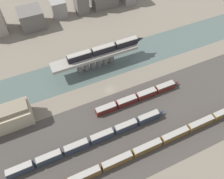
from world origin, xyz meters
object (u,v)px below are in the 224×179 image
Objects in this scene: train_on_bridge at (107,48)px; train_yard_mid at (92,140)px; train_yard_near at (135,153)px; train_yard_far at (139,97)px.

train_yard_mid is (-24.90, -41.45, -8.27)m from train_on_bridge.
train_yard_far is at bearing 58.02° from train_yard_near.
train_yard_far is (15.05, 24.11, -0.17)m from train_yard_near.
train_yard_far is at bearing -82.22° from train_on_bridge.
train_on_bridge is 49.06m from train_yard_mid.
train_yard_near is at bearing -101.64° from train_on_bridge.
train_yard_near reaches higher than train_yard_far.
train_on_bridge is 0.39× the size of train_yard_near.
train_on_bridge reaches higher than train_yard_near.
train_yard_far is (28.92, 12.02, -0.31)m from train_yard_mid.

